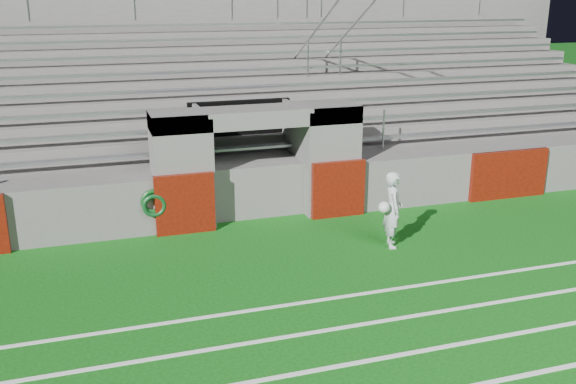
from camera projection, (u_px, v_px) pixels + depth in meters
name	position (u px, v px, depth m)	size (l,w,h in m)	color
ground	(307.00, 276.00, 12.04)	(90.00, 90.00, 0.00)	#0D500F
stadium_structure	(218.00, 120.00, 18.83)	(26.00, 8.48, 5.42)	#5D5A58
goalkeeper_with_ball	(393.00, 209.00, 13.23)	(0.65, 0.67, 1.61)	silver
hose_coil	(154.00, 203.00, 13.76)	(0.56, 0.15, 0.62)	#0D4114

